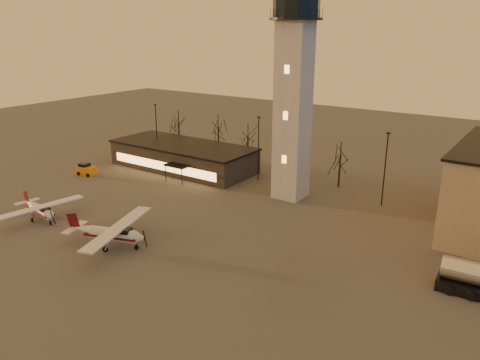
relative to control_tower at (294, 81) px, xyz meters
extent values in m
plane|color=#474441|center=(0.00, -30.00, -16.33)|extent=(220.00, 220.00, 0.00)
cube|color=#999591|center=(0.00, 0.00, -4.33)|extent=(4.00, 4.00, 24.00)
cylinder|color=black|center=(0.00, 0.00, 7.82)|extent=(6.80, 6.80, 0.30)
cylinder|color=black|center=(0.00, 0.00, 9.67)|extent=(6.00, 6.00, 3.40)
cube|color=black|center=(-22.00, 2.00, -14.33)|extent=(25.00, 10.00, 4.00)
cube|color=black|center=(-22.00, 2.00, -12.18)|extent=(25.40, 10.40, 0.30)
cube|color=#FFB759|center=(-22.00, -3.02, -14.73)|extent=(22.00, 0.08, 1.40)
cube|color=black|center=(-18.00, -4.00, -13.73)|extent=(4.00, 2.00, 0.20)
cylinder|color=black|center=(-30.00, 4.00, -11.33)|extent=(0.16, 0.16, 10.00)
cube|color=black|center=(-30.00, 4.00, -6.28)|extent=(0.50, 0.25, 0.18)
cylinder|color=black|center=(-8.00, 4.00, -11.33)|extent=(0.16, 0.16, 10.00)
cube|color=black|center=(-8.00, 4.00, -6.28)|extent=(0.50, 0.25, 0.18)
cylinder|color=black|center=(12.00, 4.00, -11.33)|extent=(0.16, 0.16, 10.00)
cube|color=black|center=(12.00, 4.00, -6.28)|extent=(0.50, 0.25, 0.18)
cylinder|color=black|center=(-30.00, 10.00, -13.46)|extent=(0.28, 0.28, 5.74)
cylinder|color=black|center=(-14.00, 10.00, -13.70)|extent=(0.28, 0.28, 5.25)
cylinder|color=black|center=(-5.00, 6.00, -13.25)|extent=(0.28, 0.28, 6.16)
cylinder|color=black|center=(4.00, 8.00, -13.84)|extent=(0.28, 0.28, 4.97)
cylinder|color=black|center=(-22.00, 12.00, -13.53)|extent=(0.28, 0.28, 5.60)
cylinder|color=beige|center=(-8.00, -25.32, -14.89)|extent=(5.48, 3.12, 1.49)
cone|color=beige|center=(-5.06, -24.32, -14.89)|extent=(1.44, 1.68, 1.42)
cone|color=beige|center=(-11.70, -26.58, -14.72)|extent=(3.02, 2.08, 1.26)
cube|color=black|center=(-6.91, -24.95, -14.37)|extent=(2.02, 1.70, 0.80)
cube|color=#500B13|center=(-8.22, -25.39, -14.95)|extent=(6.37, 3.45, 0.25)
cube|color=beige|center=(-7.46, -25.13, -13.99)|extent=(5.70, 12.51, 0.16)
cube|color=beige|center=(-12.67, -26.91, -14.60)|extent=(2.20, 3.92, 0.09)
cube|color=#500B13|center=(-12.78, -26.95, -13.80)|extent=(1.54, 0.60, 1.95)
cylinder|color=silver|center=(-21.43, -25.43, -15.13)|extent=(4.53, 1.88, 1.24)
cone|color=silver|center=(-18.88, -25.81, -15.13)|extent=(1.03, 1.30, 1.18)
cone|color=silver|center=(-24.64, -24.94, -14.99)|extent=(2.42, 1.38, 1.05)
cube|color=black|center=(-20.49, -25.57, -14.70)|extent=(1.56, 1.20, 0.67)
cube|color=#53120B|center=(-21.62, -25.40, -15.18)|extent=(5.29, 2.03, 0.21)
cube|color=silver|center=(-20.96, -25.50, -14.39)|extent=(2.98, 10.59, 0.13)
cube|color=silver|center=(-25.49, -24.82, -14.89)|extent=(1.32, 3.24, 0.08)
cube|color=#53120B|center=(-25.58, -24.80, -14.23)|extent=(1.32, 0.27, 1.62)
cylinder|color=silver|center=(26.25, -13.36, -14.21)|extent=(5.77, 2.47, 2.12)
cube|color=orange|center=(-32.58, -9.91, -15.61)|extent=(3.25, 2.03, 1.43)
cube|color=black|center=(-32.99, -9.97, -14.80)|extent=(1.61, 1.61, 0.82)
camera|label=1|loc=(30.13, -55.98, 6.68)|focal=35.00mm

